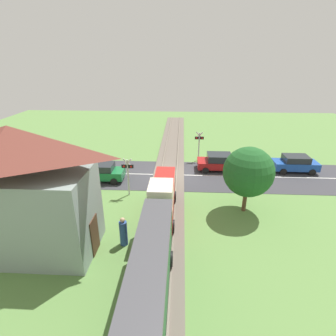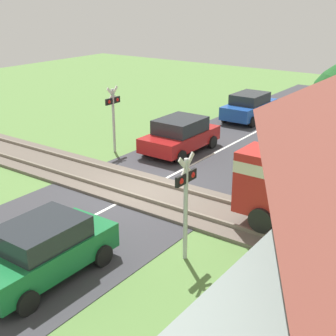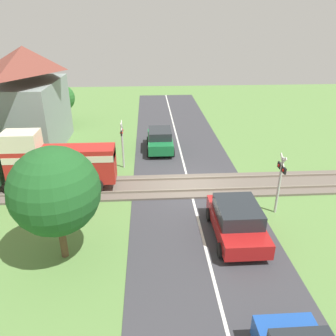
% 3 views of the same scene
% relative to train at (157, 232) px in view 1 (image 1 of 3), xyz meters
% --- Properties ---
extents(ground_plane, '(60.00, 60.00, 0.00)m').
position_rel_train_xyz_m(ground_plane, '(0.00, -10.97, -1.87)').
color(ground_plane, '#5B8442').
extents(road_surface, '(48.00, 6.40, 0.02)m').
position_rel_train_xyz_m(road_surface, '(0.00, -10.97, -1.86)').
color(road_surface, '#38383D').
rests_on(road_surface, ground_plane).
extents(track_bed, '(2.80, 48.00, 0.24)m').
position_rel_train_xyz_m(track_bed, '(0.00, -10.97, -1.80)').
color(track_bed, '#665B51').
rests_on(track_bed, ground_plane).
extents(train, '(1.58, 13.46, 3.18)m').
position_rel_train_xyz_m(train, '(0.00, 0.00, 0.00)').
color(train, red).
rests_on(train, track_bed).
extents(car_near_crossing, '(4.02, 2.08, 1.57)m').
position_rel_train_xyz_m(car_near_crossing, '(-4.67, -12.41, -1.05)').
color(car_near_crossing, '#A81919').
rests_on(car_near_crossing, ground_plane).
extents(car_far_side, '(3.84, 1.88, 1.54)m').
position_rel_train_xyz_m(car_far_side, '(5.73, -9.53, -1.06)').
color(car_far_side, '#197038').
rests_on(car_far_side, ground_plane).
extents(car_behind_queue, '(3.97, 1.89, 1.55)m').
position_rel_train_xyz_m(car_behind_queue, '(-11.69, -12.41, -1.06)').
color(car_behind_queue, '#1E4CA8').
rests_on(car_behind_queue, ground_plane).
extents(crossing_signal_west_approach, '(0.90, 0.18, 3.03)m').
position_rel_train_xyz_m(crossing_signal_west_approach, '(-2.88, -14.84, 0.08)').
color(crossing_signal_west_approach, '#B7B7B7').
rests_on(crossing_signal_west_approach, ground_plane).
extents(crossing_signal_east_approach, '(0.90, 0.18, 3.03)m').
position_rel_train_xyz_m(crossing_signal_east_approach, '(2.88, -7.11, 0.08)').
color(crossing_signal_east_approach, '#B7B7B7').
rests_on(crossing_signal_east_approach, ground_plane).
extents(station_building, '(7.45, 3.98, 7.03)m').
position_rel_train_xyz_m(station_building, '(6.93, -0.64, 1.56)').
color(station_building, gray).
rests_on(station_building, ground_plane).
extents(pedestrian_by_station, '(0.44, 0.44, 1.77)m').
position_rel_train_xyz_m(pedestrian_by_station, '(2.06, -1.28, -1.06)').
color(pedestrian_by_station, '#2D4C8E').
rests_on(pedestrian_by_station, ground_plane).
extents(tree_roadside_hedge, '(3.34, 3.34, 4.62)m').
position_rel_train_xyz_m(tree_roadside_hedge, '(-5.54, -5.28, 1.08)').
color(tree_roadside_hedge, brown).
rests_on(tree_roadside_hedge, ground_plane).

